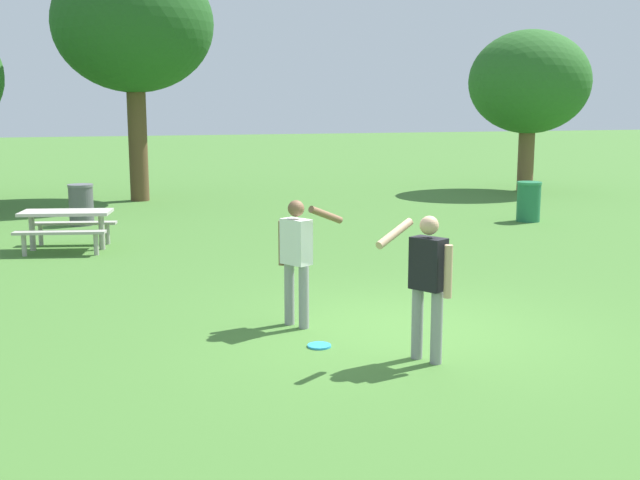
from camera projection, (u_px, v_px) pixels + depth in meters
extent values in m
plane|color=#447530|center=(406.00, 330.00, 9.98)|extent=(120.00, 120.00, 0.00)
cylinder|color=gray|center=(289.00, 294.00, 10.18)|extent=(0.13, 0.13, 0.82)
cylinder|color=gray|center=(304.00, 297.00, 10.01)|extent=(0.13, 0.13, 0.82)
cube|color=white|center=(296.00, 242.00, 9.97)|extent=(0.38, 0.44, 0.58)
sphere|color=brown|center=(296.00, 208.00, 9.90)|extent=(0.21, 0.21, 0.21)
cylinder|color=brown|center=(282.00, 243.00, 10.16)|extent=(0.09, 0.09, 0.58)
cylinder|color=brown|center=(326.00, 215.00, 9.94)|extent=(0.54, 0.37, 0.28)
cylinder|color=gray|center=(437.00, 328.00, 8.65)|extent=(0.13, 0.13, 0.82)
cylinder|color=gray|center=(417.00, 323.00, 8.83)|extent=(0.13, 0.13, 0.82)
cube|color=black|center=(428.00, 264.00, 8.62)|extent=(0.38, 0.44, 0.58)
sphere|color=tan|center=(429.00, 225.00, 8.54)|extent=(0.21, 0.21, 0.21)
cylinder|color=tan|center=(448.00, 272.00, 8.45)|extent=(0.09, 0.09, 0.58)
cylinder|color=tan|center=(395.00, 233.00, 8.53)|extent=(0.54, 0.37, 0.28)
cylinder|color=#2D9EDB|center=(319.00, 346.00, 9.31)|extent=(0.28, 0.28, 0.03)
cube|color=#B2ADA3|center=(66.00, 212.00, 15.27)|extent=(1.82, 1.11, 0.06)
cube|color=#A49F96|center=(59.00, 233.00, 14.75)|extent=(1.72, 0.63, 0.05)
cube|color=#A49F96|center=(74.00, 223.00, 15.89)|extent=(1.72, 0.63, 0.05)
cylinder|color=#A49F96|center=(32.00, 232.00, 15.28)|extent=(0.11, 0.11, 0.71)
cylinder|color=#A49F96|center=(24.00, 245.00, 14.74)|extent=(0.09, 0.09, 0.41)
cylinder|color=#A49F96|center=(41.00, 235.00, 15.88)|extent=(0.09, 0.09, 0.41)
cylinder|color=#A49F96|center=(102.00, 232.00, 15.38)|extent=(0.11, 0.11, 0.71)
cylinder|color=#A49F96|center=(96.00, 244.00, 14.84)|extent=(0.09, 0.09, 0.41)
cylinder|color=#A49F96|center=(108.00, 234.00, 15.98)|extent=(0.09, 0.09, 0.41)
cylinder|color=#237047|center=(529.00, 203.00, 19.00)|extent=(0.56, 0.56, 0.90)
cylinder|color=#2E8657|center=(529.00, 183.00, 18.92)|extent=(0.59, 0.59, 0.06)
cylinder|color=#515156|center=(81.00, 206.00, 18.43)|extent=(0.56, 0.56, 0.90)
cylinder|color=slate|center=(80.00, 186.00, 18.35)|extent=(0.59, 0.59, 0.06)
cylinder|color=brown|center=(138.00, 136.00, 22.76)|extent=(0.54, 0.54, 3.79)
ellipsoid|color=#21511E|center=(133.00, 24.00, 22.22)|extent=(4.53, 4.53, 3.85)
cylinder|color=brown|center=(526.00, 153.00, 25.37)|extent=(0.51, 0.51, 2.43)
ellipsoid|color=#286023|center=(529.00, 82.00, 24.97)|extent=(3.83, 3.83, 3.25)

